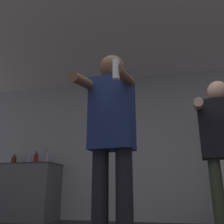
{
  "coord_description": "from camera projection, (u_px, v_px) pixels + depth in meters",
  "views": [
    {
      "loc": [
        0.24,
        -1.21,
        0.48
      ],
      "look_at": [
        -0.18,
        0.58,
        1.06
      ],
      "focal_mm": 40.0,
      "sensor_mm": 36.0,
      "label": 1
    }
  ],
  "objects": [
    {
      "name": "bottle_dark_rum",
      "position": [
        30.0,
        159.0,
        4.53
      ],
      "size": [
        0.08,
        0.08,
        0.25
      ],
      "color": "silver",
      "rests_on": "counter"
    },
    {
      "name": "wall_back",
      "position": [
        156.0,
        144.0,
        4.39
      ],
      "size": [
        7.0,
        0.06,
        2.55
      ],
      "color": "#B2B7BC",
      "rests_on": "ground_plane"
    },
    {
      "name": "bottle_green_wine",
      "position": [
        36.0,
        159.0,
        4.5
      ],
      "size": [
        0.07,
        0.07,
        0.25
      ],
      "color": "maroon",
      "rests_on": "counter"
    },
    {
      "name": "counter",
      "position": [
        24.0,
        192.0,
        4.34
      ],
      "size": [
        1.16,
        0.63,
        0.94
      ],
      "color": "slate",
      "rests_on": "ground_plane"
    },
    {
      "name": "person_woman_foreground",
      "position": [
        112.0,
        132.0,
        1.87
      ],
      "size": [
        0.42,
        0.51,
        1.54
      ],
      "color": "black",
      "rests_on": "ground_plane"
    },
    {
      "name": "bottle_clear_vodka",
      "position": [
        14.0,
        160.0,
        4.6
      ],
      "size": [
        0.09,
        0.09,
        0.22
      ],
      "color": "#563314",
      "rests_on": "counter"
    },
    {
      "name": "bottle_short_whiskey",
      "position": [
        47.0,
        159.0,
        4.45
      ],
      "size": [
        0.06,
        0.06,
        0.25
      ],
      "color": "silver",
      "rests_on": "counter"
    },
    {
      "name": "person_man_side",
      "position": [
        224.0,
        139.0,
        2.37
      ],
      "size": [
        0.53,
        0.51,
        1.55
      ],
      "color": "#38422D",
      "rests_on": "ground_plane"
    },
    {
      "name": "ceiling_slab",
      "position": [
        143.0,
        24.0,
        3.28
      ],
      "size": [
        7.0,
        3.69,
        0.05
      ],
      "color": "silver",
      "rests_on": "wall_back"
    }
  ]
}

